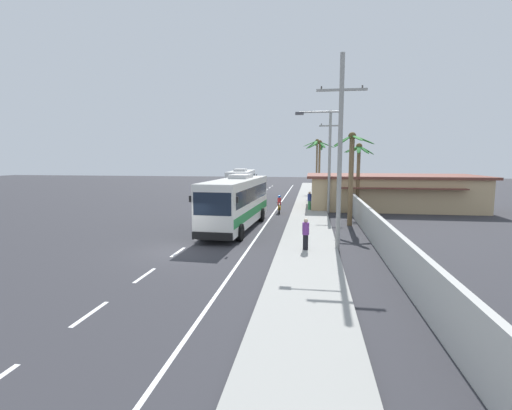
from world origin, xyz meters
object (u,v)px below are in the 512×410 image
palm_third (359,164)px  pedestrian_near_kerb (306,233)px  palm_second (317,152)px  palm_nearest (351,165)px  coach_bus_far_lane (242,183)px  pedestrian_midwalk (309,200)px  utility_pole_nearest (339,149)px  coach_bus_foreground (237,201)px  utility_pole_mid (329,160)px  roadside_building (391,192)px  motorcycle_beside_bus (279,206)px  palm_fourth (319,156)px

palm_third → pedestrian_near_kerb: bearing=-106.3°
palm_second → palm_nearest: bearing=-85.3°
coach_bus_far_lane → pedestrian_midwalk: size_ratio=6.64×
pedestrian_near_kerb → palm_second: (0.94, 34.32, 4.82)m
coach_bus_far_lane → utility_pole_nearest: 27.25m
coach_bus_foreground → utility_pole_mid: utility_pole_mid is taller
pedestrian_midwalk → utility_pole_mid: bearing=-69.6°
pedestrian_midwalk → coach_bus_foreground: bearing=-159.4°
utility_pole_nearest → roadside_building: 19.52m
pedestrian_midwalk → utility_pole_nearest: size_ratio=0.17×
coach_bus_foreground → roadside_building: (13.00, 12.68, -0.29)m
coach_bus_foreground → palm_third: 13.13m
palm_third → roadside_building: 5.96m
palm_nearest → roadside_building: size_ratio=0.41×
utility_pole_nearest → utility_pole_mid: 14.00m
palm_nearest → roadside_building: bearing=64.2°
coach_bus_foreground → motorcycle_beside_bus: (2.34, 7.90, -1.30)m
coach_bus_far_lane → roadside_building: 17.83m
motorcycle_beside_bus → palm_third: bearing=8.3°
motorcycle_beside_bus → coach_bus_foreground: bearing=-106.5°
motorcycle_beside_bus → utility_pole_mid: utility_pole_mid is taller
roadside_building → pedestrian_near_kerb: bearing=-113.3°
pedestrian_near_kerb → pedestrian_midwalk: size_ratio=0.98×
palm_second → palm_fourth: (0.23, -6.18, -0.57)m
pedestrian_near_kerb → palm_third: bearing=-5.1°
coach_bus_far_lane → utility_pole_mid: bearing=-47.9°
pedestrian_midwalk → utility_pole_mid: size_ratio=0.19×
utility_pole_nearest → palm_third: bearing=79.1°
palm_nearest → roadside_building: palm_nearest is taller
palm_second → motorcycle_beside_bus: bearing=-99.9°
pedestrian_near_kerb → palm_second: size_ratio=0.22×
palm_nearest → utility_pole_mid: bearing=101.5°
motorcycle_beside_bus → pedestrian_midwalk: (2.70, 1.64, 0.37)m
coach_bus_foreground → palm_third: bearing=43.7°
utility_pole_mid → roadside_building: size_ratio=0.55×
pedestrian_midwalk → palm_fourth: 13.27m
pedestrian_midwalk → utility_pole_nearest: bearing=-125.8°
roadside_building → motorcycle_beside_bus: bearing=-155.9°
utility_pole_mid → coach_bus_far_lane: bearing=132.1°
coach_bus_foreground → palm_fourth: 23.14m
pedestrian_near_kerb → pedestrian_midwalk: pedestrian_midwalk is taller
pedestrian_midwalk → utility_pole_nearest: (1.53, -14.89, 4.41)m
pedestrian_near_kerb → palm_fourth: bearing=8.8°
palm_second → pedestrian_midwalk: bearing=-92.6°
utility_pole_mid → palm_nearest: 6.39m
pedestrian_midwalk → utility_pole_nearest: utility_pole_nearest is taller
motorcycle_beside_bus → pedestrian_near_kerb: size_ratio=1.18×
pedestrian_midwalk → palm_third: size_ratio=0.27×
utility_pole_nearest → palm_fourth: 27.44m
motorcycle_beside_bus → pedestrian_midwalk: bearing=31.3°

